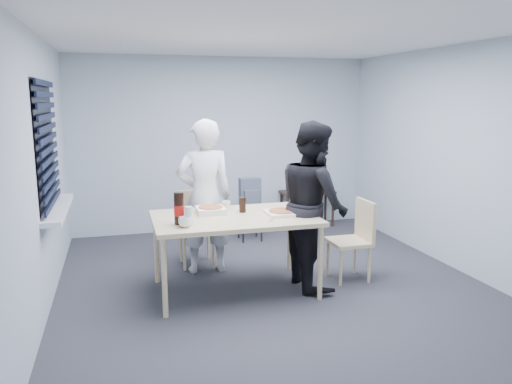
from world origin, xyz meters
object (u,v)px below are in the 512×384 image
object	(u,v)px
stool	(250,214)
mug_b	(226,205)
person_white	(205,197)
chair_right	(356,234)
chair_far	(195,222)
mug_a	(185,222)
soda_bottle	(179,209)
backpack	(250,193)
side_table	(307,196)
person_black	(313,204)
dining_table	(234,222)

from	to	relation	value
stool	mug_b	size ratio (longest dim) A/B	4.83
person_white	chair_right	bearing A→B (deg)	155.76
person_white	chair_far	bearing A→B (deg)	-77.91
mug_a	soda_bottle	distance (m)	0.16
chair_right	backpack	world-z (taller)	backpack
side_table	chair_far	bearing A→B (deg)	-146.05
stool	backpack	size ratio (longest dim) A/B	1.17
side_table	stool	xyz separation A→B (m)	(-1.08, -0.54, -0.11)
soda_bottle	person_black	bearing A→B (deg)	6.01
side_table	dining_table	bearing A→B (deg)	-126.38
chair_far	chair_right	distance (m)	1.93
chair_far	mug_a	distance (m)	1.39
dining_table	person_white	world-z (taller)	person_white
dining_table	person_white	size ratio (longest dim) A/B	0.93
person_black	dining_table	bearing A→B (deg)	88.05
backpack	mug_a	world-z (taller)	mug_a
chair_far	person_black	distance (m)	1.57
mug_a	side_table	bearing A→B (deg)	49.39
dining_table	mug_b	distance (m)	0.33
chair_far	side_table	world-z (taller)	chair_far
person_black	mug_a	distance (m)	1.43
mug_a	mug_b	world-z (taller)	mug_a
side_table	stool	size ratio (longest dim) A/B	1.74
chair_far	side_table	size ratio (longest dim) A/B	1.06
person_white	mug_a	size ratio (longest dim) A/B	14.39
stool	person_black	bearing A→B (deg)	-83.61
chair_far	mug_a	world-z (taller)	mug_a
dining_table	side_table	bearing A→B (deg)	53.62
backpack	mug_b	world-z (taller)	mug_b
person_white	mug_a	xyz separation A→B (m)	(-0.36, -1.00, -0.03)
dining_table	person_black	bearing A→B (deg)	-1.95
side_table	backpack	size ratio (longest dim) A/B	2.04
backpack	chair_right	bearing A→B (deg)	-89.06
chair_right	backpack	distance (m)	1.96
person_black	mug_a	size ratio (longest dim) A/B	14.39
person_white	person_black	world-z (taller)	same
mug_b	mug_a	bearing A→B (deg)	-130.42
side_table	mug_a	size ratio (longest dim) A/B	6.81
dining_table	mug_a	bearing A→B (deg)	-150.83
stool	chair_far	bearing A→B (deg)	-138.58
chair_far	side_table	xyz separation A→B (m)	(1.98, 1.34, -0.03)
mug_a	soda_bottle	bearing A→B (deg)	106.98
dining_table	mug_b	bearing A→B (deg)	92.84
chair_right	mug_a	distance (m)	1.98
chair_far	backpack	bearing A→B (deg)	40.97
soda_bottle	dining_table	bearing A→B (deg)	17.20
mug_b	person_black	bearing A→B (deg)	-21.68
dining_table	person_black	xyz separation A→B (m)	(0.86, -0.03, 0.14)
chair_right	side_table	xyz separation A→B (m)	(0.35, 2.36, -0.03)
dining_table	soda_bottle	size ratio (longest dim) A/B	5.30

